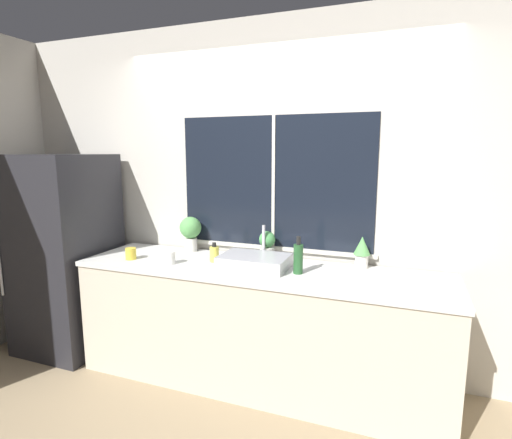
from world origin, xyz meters
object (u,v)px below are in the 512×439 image
object	(u,v)px
soap_bottle	(214,254)
potted_plant_right	(362,251)
sink	(255,261)
mug_white	(170,258)
refrigerator	(65,253)
potted_plant_left	(191,230)
potted_plant_center	(267,244)
mug_yellow	(131,254)
bottle_tall	(298,258)

from	to	relation	value
soap_bottle	potted_plant_right	bearing A→B (deg)	12.11
sink	mug_white	world-z (taller)	sink
refrigerator	potted_plant_right	distance (m)	2.47
potted_plant_left	potted_plant_center	xyz separation A→B (m)	(0.67, 0.00, -0.06)
potted_plant_center	refrigerator	bearing A→B (deg)	-169.93
potted_plant_left	potted_plant_right	size ratio (longest dim) A/B	1.27
soap_bottle	mug_yellow	size ratio (longest dim) A/B	1.66
sink	mug_yellow	xyz separation A→B (m)	(-0.97, -0.13, -0.00)
potted_plant_left	bottle_tall	world-z (taller)	potted_plant_left
mug_white	bottle_tall	bearing A→B (deg)	6.60
potted_plant_left	mug_white	xyz separation A→B (m)	(0.05, -0.40, -0.13)
sink	potted_plant_right	size ratio (longest dim) A/B	2.11
refrigerator	potted_plant_right	bearing A→B (deg)	7.16
potted_plant_left	potted_plant_right	distance (m)	1.39
mug_white	refrigerator	bearing A→B (deg)	175.25
potted_plant_left	mug_white	size ratio (longest dim) A/B	3.03
potted_plant_left	soap_bottle	xyz separation A→B (m)	(0.33, -0.23, -0.11)
potted_plant_center	soap_bottle	bearing A→B (deg)	-146.51
potted_plant_left	mug_yellow	size ratio (longest dim) A/B	3.27
sink	soap_bottle	distance (m)	0.34
soap_bottle	bottle_tall	world-z (taller)	bottle_tall
sink	mug_yellow	distance (m)	0.98
potted_plant_right	mug_yellow	size ratio (longest dim) A/B	2.57
potted_plant_center	bottle_tall	xyz separation A→B (m)	(0.32, -0.29, -0.01)
potted_plant_right	potted_plant_center	bearing A→B (deg)	-180.00
sink	potted_plant_center	world-z (taller)	sink
mug_white	potted_plant_left	bearing A→B (deg)	96.88
potted_plant_left	mug_white	bearing A→B (deg)	-83.12
sink	potted_plant_right	bearing A→B (deg)	19.80
refrigerator	bottle_tall	xyz separation A→B (m)	(2.05, 0.02, 0.15)
potted_plant_center	mug_white	world-z (taller)	potted_plant_center
potted_plant_right	mug_white	xyz separation A→B (m)	(-1.34, -0.40, -0.08)
sink	bottle_tall	xyz separation A→B (m)	(0.33, -0.03, 0.06)
potted_plant_left	potted_plant_center	bearing A→B (deg)	0.00
bottle_tall	soap_bottle	bearing A→B (deg)	174.63
potted_plant_left	bottle_tall	bearing A→B (deg)	-16.19
bottle_tall	mug_yellow	size ratio (longest dim) A/B	2.91
potted_plant_center	potted_plant_right	world-z (taller)	potted_plant_right
potted_plant_right	mug_white	bearing A→B (deg)	-163.40
potted_plant_left	bottle_tall	xyz separation A→B (m)	(1.00, -0.29, -0.07)
potted_plant_left	mug_yellow	distance (m)	0.51
sink	potted_plant_center	bearing A→B (deg)	88.85
potted_plant_right	mug_white	distance (m)	1.40
soap_bottle	mug_white	bearing A→B (deg)	-148.57
sink	bottle_tall	world-z (taller)	sink
potted_plant_right	mug_white	size ratio (longest dim) A/B	2.39
potted_plant_left	potted_plant_right	world-z (taller)	potted_plant_left
potted_plant_left	mug_white	world-z (taller)	potted_plant_left
mug_white	potted_plant_center	bearing A→B (deg)	32.57
soap_bottle	bottle_tall	bearing A→B (deg)	-5.37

